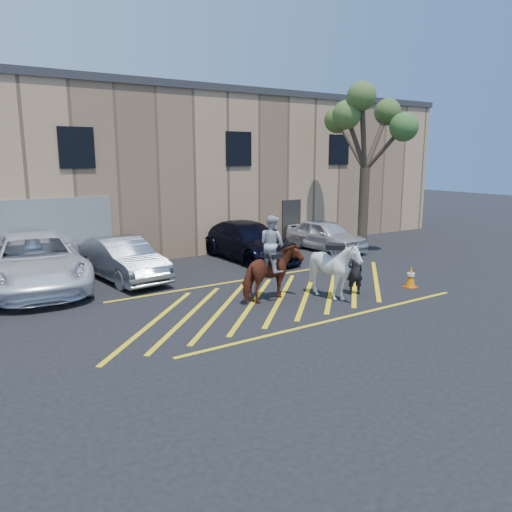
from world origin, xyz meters
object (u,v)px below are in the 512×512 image
traffic_cone (411,277)px  car_silver_sedan (123,259)px  car_white_suv (326,235)px  car_blue_suv (248,241)px  car_white_pickup (35,262)px  tree (367,123)px  mounted_bay (272,267)px  saddled_white (334,270)px  handler (355,271)px

traffic_cone → car_silver_sedan: bearing=140.4°
car_silver_sedan → traffic_cone: size_ratio=6.18×
car_white_suv → car_blue_suv: bearing=172.2°
car_white_pickup → tree: 14.43m
traffic_cone → mounted_bay: bearing=164.5°
car_silver_sedan → saddled_white: saddled_white is taller
saddled_white → tree: bearing=38.5°
mounted_bay → car_white_suv: bearing=37.7°
mounted_bay → traffic_cone: mounted_bay is taller
saddled_white → traffic_cone: size_ratio=3.04×
car_blue_suv → tree: size_ratio=0.74×
mounted_bay → traffic_cone: 4.98m
car_white_pickup → car_white_suv: (12.43, -0.24, -0.18)m
car_white_suv → mounted_bay: size_ratio=1.61×
car_silver_sedan → car_blue_suv: 5.66m
saddled_white → car_white_pickup: bearing=138.9°
car_silver_sedan → car_blue_suv: car_blue_suv is taller
handler → car_silver_sedan: bearing=-26.0°
saddled_white → mounted_bay: bearing=151.7°
handler → traffic_cone: 2.24m
car_white_pickup → mounted_bay: (5.64, -5.49, 0.16)m
car_blue_suv → saddled_white: bearing=-99.8°
handler → mounted_bay: (-2.59, 0.87, 0.30)m
mounted_bay → saddled_white: bearing=-28.3°
mounted_bay → car_blue_suv: bearing=63.6°
car_silver_sedan → car_white_suv: 9.66m
car_white_pickup → handler: 10.40m
car_white_suv → tree: tree is taller
car_white_suv → tree: (1.10, -1.22, 4.98)m
car_white_pickup → tree: bearing=-0.0°
car_white_pickup → car_white_suv: size_ratio=1.53×
mounted_bay → tree: tree is taller
mounted_bay → traffic_cone: bearing=-15.5°
handler → car_white_suv: bearing=-103.5°
car_silver_sedan → traffic_cone: (7.62, -6.30, -0.38)m
car_white_pickup → car_white_suv: 12.44m
saddled_white → traffic_cone: saddled_white is taller
car_silver_sedan → mounted_bay: 5.76m
car_white_suv → mounted_bay: 8.59m
car_blue_suv → handler: size_ratio=3.61×
handler → traffic_cone: (2.16, -0.44, -0.38)m
saddled_white → car_white_suv: bearing=50.4°
car_silver_sedan → traffic_cone: car_silver_sedan is taller
car_blue_suv → tree: bearing=-17.1°
mounted_bay → tree: bearing=27.0°
car_silver_sedan → tree: tree is taller
car_white_pickup → car_white_suv: bearing=5.0°
car_silver_sedan → handler: 8.01m
car_blue_suv → tree: tree is taller
tree → car_silver_sedan: bearing=174.9°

